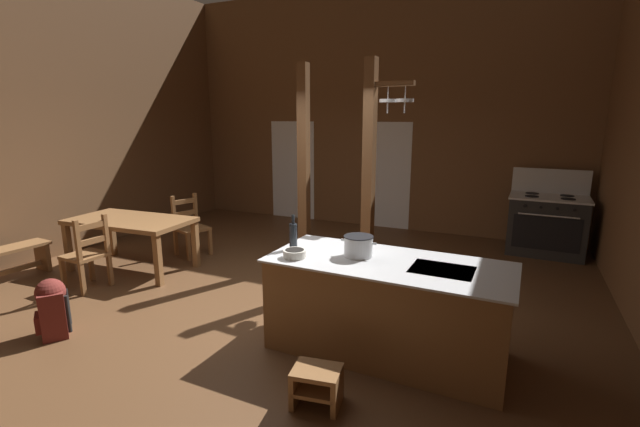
# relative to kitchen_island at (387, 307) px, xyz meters

# --- Properties ---
(ground_plane) EXTENTS (8.48, 9.14, 0.10)m
(ground_plane) POSITION_rel_kitchen_island_xyz_m (-1.66, 0.36, -0.49)
(ground_plane) COLOR brown
(wall_back) EXTENTS (8.48, 0.14, 4.52)m
(wall_back) POSITION_rel_kitchen_island_xyz_m (-1.66, 4.60, 1.82)
(wall_back) COLOR brown
(wall_back) RESTS_ON ground_plane
(wall_left) EXTENTS (0.14, 9.14, 4.52)m
(wall_left) POSITION_rel_kitchen_island_xyz_m (-5.57, 0.36, 1.82)
(wall_left) COLOR brown
(wall_left) RESTS_ON ground_plane
(glazed_door_back_left) EXTENTS (1.00, 0.01, 2.05)m
(glazed_door_back_left) POSITION_rel_kitchen_island_xyz_m (-3.39, 4.53, 0.59)
(glazed_door_back_left) COLOR white
(glazed_door_back_left) RESTS_ON ground_plane
(glazed_panel_back_right) EXTENTS (0.84, 0.01, 2.05)m
(glazed_panel_back_right) POSITION_rel_kitchen_island_xyz_m (-1.28, 4.53, 0.59)
(glazed_panel_back_right) COLOR white
(glazed_panel_back_right) RESTS_ON ground_plane
(kitchen_island) EXTENTS (2.18, 1.01, 0.88)m
(kitchen_island) POSITION_rel_kitchen_island_xyz_m (0.00, 0.00, 0.00)
(kitchen_island) COLOR brown
(kitchen_island) RESTS_ON ground_plane
(stove_range) EXTENTS (1.17, 0.85, 1.32)m
(stove_range) POSITION_rel_kitchen_island_xyz_m (1.47, 3.95, 0.04)
(stove_range) COLOR #252525
(stove_range) RESTS_ON ground_plane
(support_post_with_pot_rack) EXTENTS (0.64, 0.25, 2.87)m
(support_post_with_pot_rack) POSITION_rel_kitchen_island_xyz_m (-0.75, 1.76, 1.10)
(support_post_with_pot_rack) COLOR brown
(support_post_with_pot_rack) RESTS_ON ground_plane
(support_post_center) EXTENTS (0.14, 0.14, 2.87)m
(support_post_center) POSITION_rel_kitchen_island_xyz_m (-1.81, 1.92, 0.99)
(support_post_center) COLOR brown
(support_post_center) RESTS_ON ground_plane
(step_stool) EXTENTS (0.40, 0.33, 0.30)m
(step_stool) POSITION_rel_kitchen_island_xyz_m (-0.26, -0.97, -0.26)
(step_stool) COLOR brown
(step_stool) RESTS_ON ground_plane
(dining_table) EXTENTS (1.75, 1.01, 0.74)m
(dining_table) POSITION_rel_kitchen_island_xyz_m (-3.93, 0.68, 0.21)
(dining_table) COLOR brown
(dining_table) RESTS_ON ground_plane
(ladderback_chair_near_window) EXTENTS (0.46, 0.46, 0.95)m
(ladderback_chair_near_window) POSITION_rel_kitchen_island_xyz_m (-3.85, -0.10, 0.01)
(ladderback_chair_near_window) COLOR brown
(ladderback_chair_near_window) RESTS_ON ground_plane
(ladderback_chair_by_post) EXTENTS (0.56, 0.56, 0.95)m
(ladderback_chair_by_post) POSITION_rel_kitchen_island_xyz_m (-3.63, 1.55, 0.01)
(ladderback_chair_by_post) COLOR brown
(ladderback_chair_by_post) RESTS_ON ground_plane
(backpack) EXTENTS (0.39, 0.38, 0.60)m
(backpack) POSITION_rel_kitchen_island_xyz_m (-3.09, -1.09, -0.13)
(backpack) COLOR maroon
(backpack) RESTS_ON ground_plane
(stockpot_on_counter) EXTENTS (0.34, 0.27, 0.19)m
(stockpot_on_counter) POSITION_rel_kitchen_island_xyz_m (-0.30, 0.03, 0.54)
(stockpot_on_counter) COLOR silver
(stockpot_on_counter) RESTS_ON kitchen_island
(mixing_bowl_on_counter) EXTENTS (0.21, 0.21, 0.08)m
(mixing_bowl_on_counter) POSITION_rel_kitchen_island_xyz_m (-0.81, -0.25, 0.48)
(mixing_bowl_on_counter) COLOR silver
(mixing_bowl_on_counter) RESTS_ON kitchen_island
(bottle_tall_on_counter) EXTENTS (0.08, 0.08, 0.34)m
(bottle_tall_on_counter) POSITION_rel_kitchen_island_xyz_m (-0.95, -0.02, 0.58)
(bottle_tall_on_counter) COLOR #1E2328
(bottle_tall_on_counter) RESTS_ON kitchen_island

